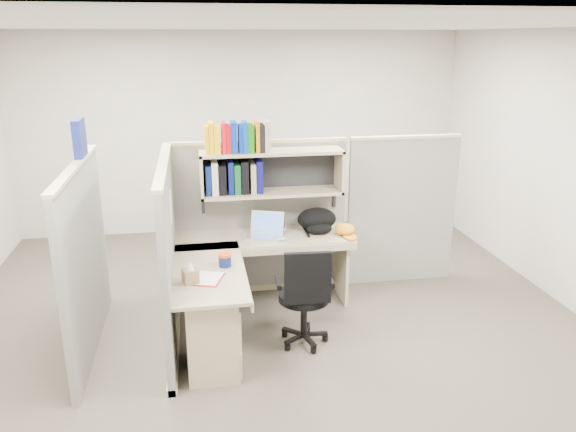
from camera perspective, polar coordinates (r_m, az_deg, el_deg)
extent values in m
plane|color=#342E28|center=(5.35, -1.56, -11.46)|extent=(6.00, 6.00, 0.00)
plane|color=#AAA69A|center=(7.76, -4.80, 8.34)|extent=(6.00, 0.00, 6.00)
plane|color=#AAA69A|center=(2.16, 10.05, -18.41)|extent=(6.00, 0.00, 6.00)
plane|color=silver|center=(4.67, -1.85, 18.82)|extent=(6.00, 6.00, 0.00)
cube|color=slate|center=(5.85, -2.86, -0.30)|extent=(1.80, 0.06, 1.60)
cube|color=tan|center=(5.65, -2.99, 7.57)|extent=(1.80, 0.08, 0.03)
cube|color=slate|center=(4.98, -11.97, -4.01)|extent=(0.06, 1.80, 1.60)
cube|color=tan|center=(4.74, -12.60, 5.18)|extent=(0.08, 1.80, 0.03)
cube|color=slate|center=(5.06, -19.92, -4.34)|extent=(0.06, 1.80, 1.60)
cube|color=slate|center=(6.22, 11.47, 0.44)|extent=(1.20, 0.06, 1.60)
cube|color=navy|center=(5.14, -20.44, 7.44)|extent=(0.07, 0.27, 0.32)
cube|color=white|center=(4.99, -11.83, 0.92)|extent=(0.00, 0.21, 0.28)
cube|color=gray|center=(5.48, -1.69, 6.53)|extent=(1.40, 0.34, 0.03)
cube|color=gray|center=(5.58, -1.65, 2.39)|extent=(1.40, 0.34, 0.03)
cube|color=gray|center=(5.48, -8.80, 4.12)|extent=(0.03, 0.34, 0.44)
cube|color=gray|center=(5.66, 5.24, 4.69)|extent=(0.03, 0.34, 0.44)
cube|color=black|center=(5.68, -1.89, 4.81)|extent=(1.38, 0.01, 0.41)
cube|color=#D7A104|center=(5.39, -8.27, 7.72)|extent=(0.03, 0.20, 0.26)
cube|color=#F0A605|center=(5.39, -7.82, 7.90)|extent=(0.05, 0.20, 0.29)
cube|color=#E5C804|center=(5.39, -7.25, 7.77)|extent=(0.06, 0.20, 0.26)
cube|color=red|center=(5.39, -6.58, 7.95)|extent=(0.04, 0.20, 0.29)
cube|color=#AC060F|center=(5.40, -6.11, 7.82)|extent=(0.05, 0.20, 0.26)
cube|color=#052897|center=(5.40, -5.55, 8.00)|extent=(0.06, 0.20, 0.29)
cube|color=#042591|center=(5.41, -4.87, 7.87)|extent=(0.04, 0.20, 0.26)
cube|color=#05389C|center=(5.41, -4.42, 8.04)|extent=(0.04, 0.20, 0.29)
cube|color=#0F6907|center=(5.41, -3.85, 7.91)|extent=(0.06, 0.20, 0.26)
cube|color=#C07404|center=(5.42, -3.19, 8.09)|extent=(0.04, 0.20, 0.29)
cube|color=black|center=(5.43, -2.73, 7.95)|extent=(0.05, 0.20, 0.26)
cube|color=tan|center=(5.43, -2.17, 8.12)|extent=(0.06, 0.20, 0.29)
cube|color=#07164B|center=(5.51, -8.11, 3.74)|extent=(0.05, 0.24, 0.29)
cube|color=#BBBBBB|center=(5.51, -7.47, 3.93)|extent=(0.06, 0.24, 0.32)
cube|color=black|center=(5.51, -6.71, 3.81)|extent=(0.07, 0.24, 0.29)
cube|color=#070E46|center=(5.51, -5.87, 4.00)|extent=(0.05, 0.24, 0.32)
cube|color=#09431D|center=(5.52, -5.22, 3.88)|extent=(0.06, 0.24, 0.29)
cube|color=black|center=(5.52, -4.48, 4.07)|extent=(0.07, 0.24, 0.32)
cube|color=gray|center=(5.54, -3.63, 3.95)|extent=(0.05, 0.24, 0.29)
cube|color=#08074D|center=(5.54, -2.99, 4.13)|extent=(0.06, 0.24, 0.32)
cube|color=gray|center=(5.57, -2.44, -2.17)|extent=(1.74, 0.60, 0.03)
cube|color=gray|center=(4.82, -8.05, -5.62)|extent=(0.60, 1.34, 0.03)
cube|color=gray|center=(5.30, -2.03, -3.62)|extent=(1.74, 0.02, 0.07)
cube|color=gray|center=(4.85, -4.47, -5.81)|extent=(0.02, 1.34, 0.07)
cube|color=gray|center=(4.67, -7.70, -11.55)|extent=(0.40, 0.55, 0.68)
cube|color=tan|center=(4.58, -5.15, -9.21)|extent=(0.02, 0.50, 0.16)
cube|color=tan|center=(4.67, -5.08, -11.18)|extent=(0.02, 0.50, 0.16)
cube|color=tan|center=(4.78, -5.01, -13.49)|extent=(0.02, 0.50, 0.22)
cube|color=#B2B2B7|center=(4.58, -5.02, -9.20)|extent=(0.01, 0.12, 0.01)
cube|color=gray|center=(5.88, 5.36, -4.97)|extent=(0.03, 0.55, 0.70)
cylinder|color=#0E1A52|center=(4.85, -6.42, -4.56)|extent=(0.11, 0.11, 0.10)
cylinder|color=red|center=(4.83, -6.44, -3.97)|extent=(0.11, 0.11, 0.02)
ellipsoid|color=#92A4D0|center=(5.43, -0.79, -2.32)|extent=(0.12, 0.09, 0.04)
cylinder|color=white|center=(5.68, -2.63, -1.03)|extent=(0.09, 0.09, 0.11)
cylinder|color=black|center=(4.93, 1.64, -8.15)|extent=(0.45, 0.45, 0.07)
cube|color=black|center=(4.64, 2.02, -6.32)|extent=(0.39, 0.07, 0.45)
cylinder|color=black|center=(5.02, 1.62, -10.06)|extent=(0.06, 0.06, 0.39)
cylinder|color=black|center=(5.12, 1.60, -12.27)|extent=(0.43, 0.43, 0.10)
cube|color=black|center=(4.85, -0.99, -6.73)|extent=(0.05, 0.26, 0.04)
cube|color=black|center=(4.90, 4.27, -6.47)|extent=(0.05, 0.26, 0.04)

